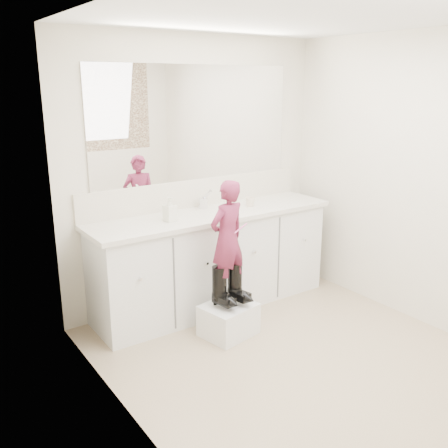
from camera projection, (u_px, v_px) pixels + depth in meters
floor at (304, 363)px, 3.68m from camera, size 3.00×3.00×0.00m
ceiling at (322, 12)px, 3.01m from camera, size 3.00×3.00×0.00m
wall_back at (195, 172)px, 4.53m from camera, size 2.60×0.00×2.60m
wall_left at (134, 238)px, 2.64m from camera, size 0.00×3.00×3.00m
wall_right at (428, 183)px, 4.05m from camera, size 0.00×3.00×3.00m
vanity_cabinet at (213, 261)px, 4.53m from camera, size 2.20×0.55×0.85m
countertop at (213, 214)px, 4.39m from camera, size 2.28×0.58×0.04m
backsplash at (197, 193)px, 4.57m from camera, size 2.28×0.03×0.25m
mirror at (195, 123)px, 4.40m from camera, size 2.00×0.02×1.00m
faucet at (203, 203)px, 4.50m from camera, size 0.08×0.08×0.10m
cup at (250, 202)px, 4.58m from camera, size 0.09×0.09×0.08m
soap_bottle at (170, 209)px, 4.09m from camera, size 0.10×0.11×0.20m
step_stool at (229, 320)px, 4.06m from camera, size 0.46×0.41×0.26m
boot_left at (219, 287)px, 3.95m from camera, size 0.16×0.25×0.34m
boot_right at (235, 283)px, 4.03m from camera, size 0.16×0.25×0.34m
toddler at (227, 238)px, 3.88m from camera, size 0.37×0.28×0.92m
toothbrush at (241, 228)px, 3.83m from camera, size 0.14×0.04×0.06m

